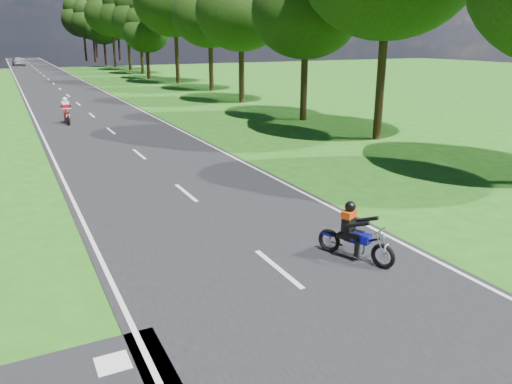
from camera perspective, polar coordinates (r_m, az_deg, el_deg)
ground at (r=9.27m, az=8.71°, el=-13.62°), size 160.00×160.00×0.00m
main_road at (r=56.80m, az=-22.13°, el=11.39°), size 7.00×140.00×0.02m
road_markings at (r=54.93m, az=-22.09°, el=11.25°), size 7.40×140.00×0.01m
treeline at (r=66.85m, az=-22.54°, el=19.19°), size 40.00×115.35×14.78m
rider_near_blue at (r=11.09m, az=11.37°, el=-4.45°), size 1.13×1.67×1.33m
rider_far_red at (r=30.28m, az=-20.85°, el=8.71°), size 0.64×1.77×1.46m
distant_car at (r=93.66m, az=-25.53°, el=13.34°), size 2.12×4.42×1.46m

